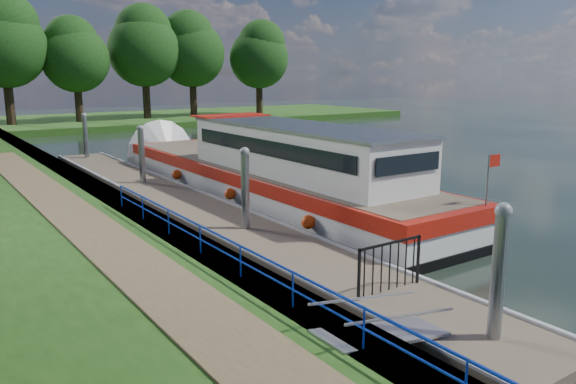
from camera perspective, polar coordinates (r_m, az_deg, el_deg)
ground at (r=11.72m, az=17.93°, el=-14.72°), size 160.00×160.00×0.00m
bank_edge at (r=22.54m, az=-18.37°, el=-0.82°), size 1.10×90.00×0.78m
far_bank at (r=61.91m, az=-15.14°, el=7.12°), size 60.00×18.00×0.60m
footpath at (r=15.42m, az=-17.68°, el=-4.99°), size 1.60×40.00×0.05m
blue_fence at (r=11.52m, az=-2.38°, el=-7.51°), size 0.04×18.04×0.72m
pontoon at (r=21.59m, az=-10.32°, el=-1.50°), size 2.50×30.00×0.56m
mooring_piles at (r=21.36m, az=-10.43°, el=1.36°), size 0.30×27.30×3.55m
gangway at (r=10.48m, az=9.51°, el=-13.81°), size 2.58×1.00×0.92m
gate_panel at (r=12.61m, az=10.33°, el=-6.73°), size 1.85×0.05×1.15m
barge at (r=23.59m, az=-3.07°, el=2.07°), size 4.36×21.15×4.78m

